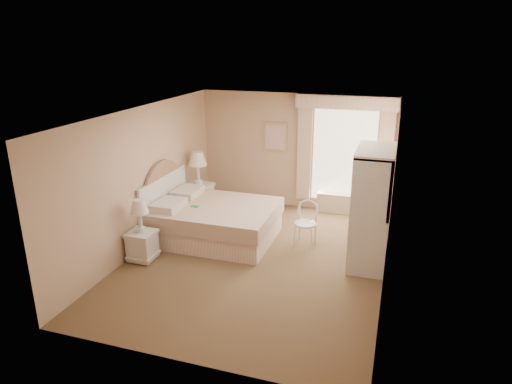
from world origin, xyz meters
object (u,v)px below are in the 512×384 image
(bed, at_px, (210,219))
(armoire, at_px, (371,217))
(round_table, at_px, (369,213))
(nightstand_far, at_px, (199,191))
(cafe_chair, at_px, (306,219))
(nightstand_near, at_px, (142,238))

(bed, relative_size, armoire, 1.13)
(round_table, distance_m, armoire, 1.01)
(round_table, relative_size, armoire, 0.38)
(nightstand_far, distance_m, cafe_chair, 2.64)
(bed, bearing_deg, round_table, 17.09)
(cafe_chair, height_order, armoire, armoire)
(nightstand_near, bearing_deg, armoire, 16.92)
(nightstand_far, distance_m, round_table, 3.57)
(round_table, xyz_separation_m, cafe_chair, (-1.05, -0.59, -0.02))
(bed, bearing_deg, cafe_chair, 8.88)
(armoire, bearing_deg, round_table, 95.57)
(bed, distance_m, armoire, 2.96)
(nightstand_far, xyz_separation_m, round_table, (3.56, -0.24, -0.00))
(cafe_chair, relative_size, armoire, 0.42)
(nightstand_far, bearing_deg, round_table, -3.89)
(round_table, bearing_deg, armoire, -84.43)
(nightstand_far, distance_m, armoire, 3.86)
(nightstand_near, relative_size, round_table, 1.42)
(nightstand_near, relative_size, armoire, 0.55)
(round_table, height_order, cafe_chair, cafe_chair)
(bed, xyz_separation_m, armoire, (2.93, -0.08, 0.44))
(nightstand_near, bearing_deg, cafe_chair, 30.42)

